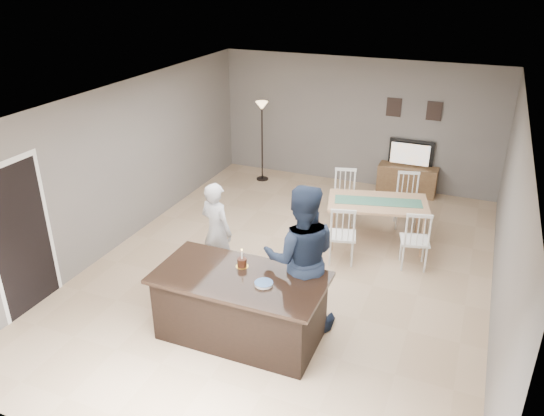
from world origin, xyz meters
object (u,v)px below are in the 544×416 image
at_px(woman, 217,231).
at_px(television, 410,153).
at_px(tv_console, 407,180).
at_px(plate_stack, 264,284).
at_px(floor_lamp, 262,120).
at_px(dining_table, 377,209).
at_px(man, 301,258).
at_px(birthday_cake, 242,262).
at_px(kitchen_island, 240,306).

bearing_deg(woman, television, -99.02).
xyz_separation_m(tv_console, plate_stack, (-0.85, -5.64, 0.62)).
bearing_deg(plate_stack, woman, 136.29).
xyz_separation_m(plate_stack, floor_lamp, (-2.27, 5.21, 0.45)).
bearing_deg(dining_table, man, -113.87).
distance_m(birthday_cake, floor_lamp, 5.27).
height_order(television, man, man).
relative_size(man, dining_table, 0.92).
bearing_deg(tv_console, man, -96.72).
height_order(woman, man, man).
distance_m(man, floor_lamp, 5.25).
distance_m(kitchen_island, television, 5.78).
height_order(tv_console, plate_stack, plate_stack).
distance_m(television, man, 5.13).
bearing_deg(kitchen_island, birthday_cake, 107.50).
bearing_deg(television, birthday_cake, 76.81).
height_order(kitchen_island, birthday_cake, birthday_cake).
bearing_deg(man, woman, -42.24).
bearing_deg(plate_stack, man, 67.51).
distance_m(kitchen_island, floor_lamp, 5.56).
height_order(kitchen_island, television, television).
distance_m(woman, man, 1.70).
bearing_deg(woman, tv_console, -99.37).
xyz_separation_m(kitchen_island, television, (1.20, 5.64, 0.41)).
relative_size(television, dining_table, 0.42).
bearing_deg(tv_console, kitchen_island, -102.16).
xyz_separation_m(kitchen_island, woman, (-0.95, 1.18, 0.32)).
height_order(tv_console, woman, woman).
relative_size(tv_console, dining_table, 0.55).
bearing_deg(dining_table, floor_lamp, 132.44).
distance_m(woman, plate_stack, 1.81).
bearing_deg(floor_lamp, birthday_cake, -69.46).
height_order(kitchen_island, floor_lamp, floor_lamp).
bearing_deg(kitchen_island, floor_lamp, 110.41).
xyz_separation_m(television, plate_stack, (-0.85, -5.71, 0.05)).
bearing_deg(kitchen_island, television, 77.99).
xyz_separation_m(plate_stack, dining_table, (0.71, 3.24, -0.28)).
xyz_separation_m(television, woman, (-2.15, -4.46, -0.09)).
bearing_deg(plate_stack, kitchen_island, 169.57).
xyz_separation_m(birthday_cake, floor_lamp, (-1.84, 4.92, 0.41)).
distance_m(woman, dining_table, 2.83).
relative_size(television, woman, 0.59).
height_order(woman, plate_stack, woman).
xyz_separation_m(woman, dining_table, (2.01, 1.99, -0.13)).
relative_size(kitchen_island, birthday_cake, 8.43).
height_order(man, birthday_cake, man).
distance_m(dining_table, floor_lamp, 3.64).
bearing_deg(dining_table, television, 72.77).
distance_m(kitchen_island, tv_console, 5.70).
height_order(television, floor_lamp, floor_lamp).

